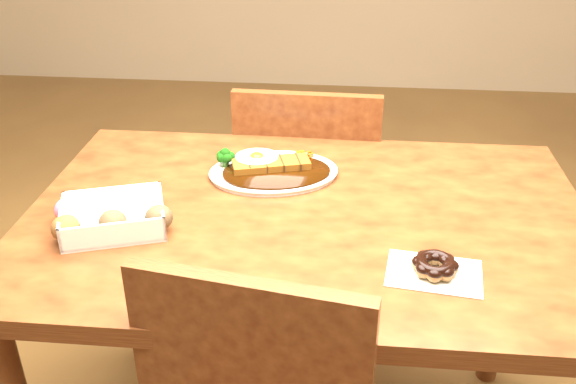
# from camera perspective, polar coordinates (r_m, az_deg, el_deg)

# --- Properties ---
(table) EXTENTS (1.20, 0.80, 0.75)m
(table) POSITION_cam_1_polar(r_m,az_deg,el_deg) (1.42, 1.65, -5.30)
(table) COLOR #471D0E
(table) RESTS_ON ground
(chair_far) EXTENTS (0.43, 0.43, 0.87)m
(chair_far) POSITION_cam_1_polar(r_m,az_deg,el_deg) (1.97, 1.88, -0.81)
(chair_far) COLOR #471D0E
(chair_far) RESTS_ON ground
(katsu_curry_plate) EXTENTS (0.34, 0.27, 0.06)m
(katsu_curry_plate) POSITION_cam_1_polar(r_m,az_deg,el_deg) (1.52, -1.50, 2.04)
(katsu_curry_plate) COLOR white
(katsu_curry_plate) RESTS_ON table
(donut_box) EXTENTS (0.25, 0.21, 0.06)m
(donut_box) POSITION_cam_1_polar(r_m,az_deg,el_deg) (1.35, -15.52, -2.08)
(donut_box) COLOR white
(donut_box) RESTS_ON table
(pon_de_ring) EXTENTS (0.19, 0.14, 0.03)m
(pon_de_ring) POSITION_cam_1_polar(r_m,az_deg,el_deg) (1.20, 12.93, -6.42)
(pon_de_ring) COLOR silver
(pon_de_ring) RESTS_ON table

